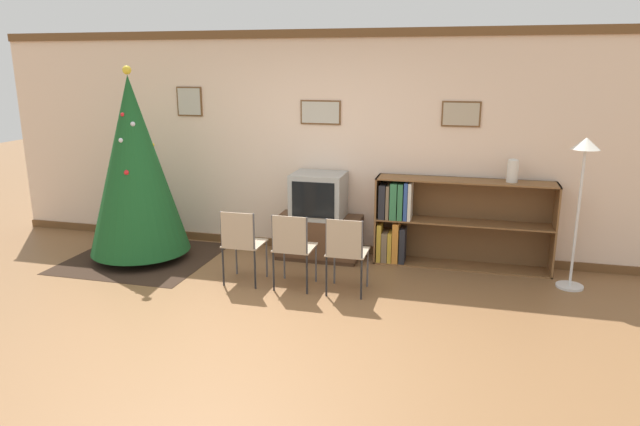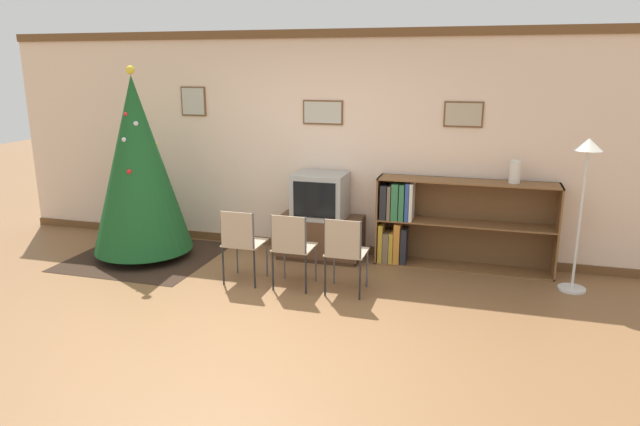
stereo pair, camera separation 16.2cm
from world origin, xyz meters
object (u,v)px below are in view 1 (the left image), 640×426
(christmas_tree, at_px, (135,166))
(bookshelf, at_px, (433,222))
(folding_chair_left, at_px, (241,242))
(vase, at_px, (513,170))
(folding_chair_center, at_px, (292,246))
(tv_console, at_px, (319,237))
(standing_lamp, at_px, (583,174))
(television, at_px, (319,195))
(folding_chair_right, at_px, (346,251))

(christmas_tree, relative_size, bookshelf, 1.14)
(folding_chair_left, xyz_separation_m, vase, (2.76, 1.17, 0.69))
(folding_chair_left, height_order, folding_chair_center, same)
(tv_console, xyz_separation_m, standing_lamp, (2.83, -0.29, 0.97))
(folding_chair_center, distance_m, bookshelf, 1.79)
(bookshelf, distance_m, vase, 1.06)
(tv_console, xyz_separation_m, television, (0.00, -0.00, 0.52))
(television, distance_m, bookshelf, 1.38)
(christmas_tree, relative_size, folding_chair_center, 2.78)
(television, height_order, folding_chair_right, television)
(bookshelf, bearing_deg, television, -175.62)
(folding_chair_center, bearing_deg, christmas_tree, 167.00)
(christmas_tree, height_order, folding_chair_left, christmas_tree)
(christmas_tree, height_order, vase, christmas_tree)
(tv_console, xyz_separation_m, folding_chair_right, (0.57, -1.07, 0.22))
(folding_chair_center, bearing_deg, standing_lamp, 15.50)
(folding_chair_right, height_order, vase, vase)
(folding_chair_left, distance_m, standing_lamp, 3.57)
(christmas_tree, bearing_deg, standing_lamp, 3.56)
(tv_console, height_order, standing_lamp, standing_lamp)
(tv_console, distance_m, standing_lamp, 3.01)
(bookshelf, bearing_deg, vase, 0.09)
(bookshelf, height_order, vase, vase)
(christmas_tree, relative_size, standing_lamp, 1.43)
(christmas_tree, bearing_deg, folding_chair_center, -13.00)
(folding_chair_left, xyz_separation_m, folding_chair_center, (0.57, 0.00, 0.00))
(folding_chair_left, distance_m, folding_chair_right, 1.13)
(tv_console, relative_size, television, 1.64)
(folding_chair_right, bearing_deg, bookshelf, 56.15)
(vase, bearing_deg, tv_console, -177.33)
(folding_chair_right, distance_m, bookshelf, 1.41)
(tv_console, relative_size, folding_chair_right, 1.24)
(tv_console, relative_size, vase, 3.94)
(folding_chair_center, xyz_separation_m, bookshelf, (1.35, 1.17, 0.04))
(folding_chair_center, distance_m, standing_lamp, 3.04)
(tv_console, distance_m, bookshelf, 1.38)
(christmas_tree, distance_m, bookshelf, 3.56)
(folding_chair_center, xyz_separation_m, standing_lamp, (2.83, 0.79, 0.75))
(christmas_tree, height_order, tv_console, christmas_tree)
(folding_chair_center, relative_size, vase, 3.19)
(folding_chair_left, bearing_deg, vase, 23.07)
(folding_chair_center, height_order, vase, vase)
(folding_chair_right, xyz_separation_m, vase, (1.62, 1.17, 0.69))
(christmas_tree, distance_m, folding_chair_center, 2.24)
(christmas_tree, xyz_separation_m, folding_chair_right, (2.65, -0.48, -0.67))
(bookshelf, xyz_separation_m, vase, (0.84, 0.00, 0.65))
(folding_chair_center, bearing_deg, bookshelf, 40.93)
(television, bearing_deg, tv_console, 90.00)
(tv_console, distance_m, vase, 2.37)
(christmas_tree, relative_size, folding_chair_left, 2.78)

